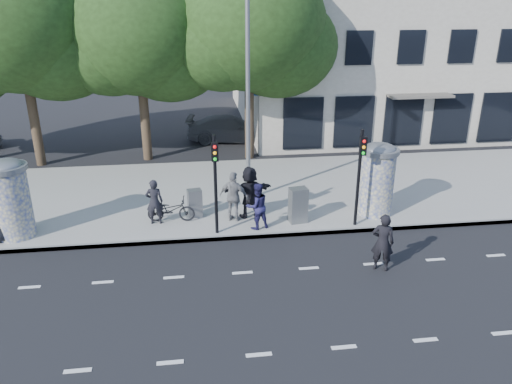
{
  "coord_description": "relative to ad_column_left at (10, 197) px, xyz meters",
  "views": [
    {
      "loc": [
        -1.25,
        -11.27,
        7.7
      ],
      "look_at": [
        0.68,
        3.5,
        1.69
      ],
      "focal_mm": 35.0,
      "sensor_mm": 36.0,
      "label": 1
    }
  ],
  "objects": [
    {
      "name": "man_road",
      "position": [
        11.3,
        -3.41,
        -0.64
      ],
      "size": [
        0.76,
        0.64,
        1.79
      ],
      "primitive_type": "imported",
      "rotation": [
        0.0,
        0.0,
        2.76
      ],
      "color": "black",
      "rests_on": "ground"
    },
    {
      "name": "cabinet_left",
      "position": [
        5.9,
        0.76,
        -0.87
      ],
      "size": [
        0.55,
        0.45,
        1.03
      ],
      "primitive_type": "cube",
      "rotation": [
        0.0,
        0.0,
        0.2
      ],
      "color": "slate",
      "rests_on": "sidewalk"
    },
    {
      "name": "lane_dash_near",
      "position": [
        7.2,
        -6.7,
        -1.53
      ],
      "size": [
        32.0,
        0.12,
        0.01
      ],
      "primitive_type": "cube",
      "color": "silver",
      "rests_on": "ground"
    },
    {
      "name": "cabinet_right",
      "position": [
        9.47,
        -0.16,
        -0.76
      ],
      "size": [
        0.66,
        0.53,
        1.26
      ],
      "primitive_type": "cube",
      "rotation": [
        0.0,
        0.0,
        0.15
      ],
      "color": "slate",
      "rests_on": "sidewalk"
    },
    {
      "name": "car_right",
      "position": [
        8.02,
        10.88,
        -0.85
      ],
      "size": [
        2.48,
        4.94,
        1.38
      ],
      "primitive_type": "imported",
      "rotation": [
        0.0,
        0.0,
        1.45
      ],
      "color": "#53555A",
      "rests_on": "ground"
    },
    {
      "name": "ground",
      "position": [
        7.2,
        -4.5,
        -1.54
      ],
      "size": [
        120.0,
        120.0,
        0.0
      ],
      "primitive_type": "plane",
      "color": "black",
      "rests_on": "ground"
    },
    {
      "name": "ped_f",
      "position": [
        7.84,
        0.5,
        -0.44
      ],
      "size": [
        1.84,
        0.99,
        1.89
      ],
      "primitive_type": "imported",
      "rotation": [
        0.0,
        0.0,
        3.36
      ],
      "color": "black",
      "rests_on": "sidewalk"
    },
    {
      "name": "ad_column_right",
      "position": [
        12.4,
        0.2,
        0.0
      ],
      "size": [
        1.36,
        1.36,
        2.65
      ],
      "color": "beige",
      "rests_on": "sidewalk"
    },
    {
      "name": "sidewalk",
      "position": [
        7.2,
        3.0,
        -1.46
      ],
      "size": [
        40.0,
        8.0,
        0.15
      ],
      "primitive_type": "cube",
      "color": "gray",
      "rests_on": "ground"
    },
    {
      "name": "tree_mid_left",
      "position": [
        -1.3,
        8.0,
        4.96
      ],
      "size": [
        7.2,
        7.2,
        9.57
      ],
      "color": "#38281C",
      "rests_on": "ground"
    },
    {
      "name": "ad_column_left",
      "position": [
        0.0,
        0.0,
        0.0
      ],
      "size": [
        1.36,
        1.36,
        2.65
      ],
      "color": "beige",
      "rests_on": "sidewalk"
    },
    {
      "name": "lane_dash_far",
      "position": [
        7.2,
        -3.1,
        -1.53
      ],
      "size": [
        32.0,
        0.12,
        0.01
      ],
      "primitive_type": "cube",
      "color": "silver",
      "rests_on": "ground"
    },
    {
      "name": "curb",
      "position": [
        7.2,
        -0.95,
        -1.46
      ],
      "size": [
        40.0,
        0.1,
        0.16
      ],
      "primitive_type": "cube",
      "color": "slate",
      "rests_on": "ground"
    },
    {
      "name": "building",
      "position": [
        19.2,
        15.49,
        4.46
      ],
      "size": [
        20.3,
        15.85,
        12.0
      ],
      "color": "#ACA290",
      "rests_on": "ground"
    },
    {
      "name": "street_lamp",
      "position": [
        8.0,
        2.13,
        3.26
      ],
      "size": [
        0.25,
        0.93,
        8.0
      ],
      "color": "slate",
      "rests_on": "sidewalk"
    },
    {
      "name": "traffic_pole_near",
      "position": [
        6.6,
        -0.71,
        0.69
      ],
      "size": [
        0.22,
        0.31,
        3.4
      ],
      "color": "black",
      "rests_on": "sidewalk"
    },
    {
      "name": "bicycle",
      "position": [
        5.06,
        0.47,
        -0.95
      ],
      "size": [
        0.74,
        1.71,
        0.87
      ],
      "primitive_type": "imported",
      "rotation": [
        0.0,
        0.0,
        1.47
      ],
      "color": "black",
      "rests_on": "sidewalk"
    },
    {
      "name": "tree_center",
      "position": [
        8.7,
        7.8,
        4.77
      ],
      "size": [
        7.0,
        7.0,
        9.3
      ],
      "color": "#38281C",
      "rests_on": "ground"
    },
    {
      "name": "traffic_pole_far",
      "position": [
        11.4,
        -0.71,
        0.69
      ],
      "size": [
        0.22,
        0.31,
        3.4
      ],
      "color": "black",
      "rests_on": "sidewalk"
    },
    {
      "name": "ped_b",
      "position": [
        4.52,
        0.37,
        -0.58
      ],
      "size": [
        0.6,
        0.4,
        1.62
      ],
      "primitive_type": "imported",
      "rotation": [
        0.0,
        0.0,
        3.12
      ],
      "color": "black",
      "rests_on": "sidewalk"
    },
    {
      "name": "ped_e",
      "position": [
        7.26,
        0.25,
        -0.49
      ],
      "size": [
        1.21,
        0.98,
        1.8
      ],
      "primitive_type": "imported",
      "rotation": [
        0.0,
        0.0,
        2.72
      ],
      "color": "gray",
      "rests_on": "sidewalk"
    },
    {
      "name": "tree_near_left",
      "position": [
        3.7,
        8.2,
        4.53
      ],
      "size": [
        6.8,
        6.8,
        8.97
      ],
      "color": "#38281C",
      "rests_on": "ground"
    },
    {
      "name": "ped_c",
      "position": [
        7.98,
        -0.48,
        -0.57
      ],
      "size": [
        0.95,
        0.84,
        1.64
      ],
      "primitive_type": "imported",
      "rotation": [
        0.0,
        0.0,
        3.46
      ],
      "color": "#1F1D49",
      "rests_on": "sidewalk"
    }
  ]
}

